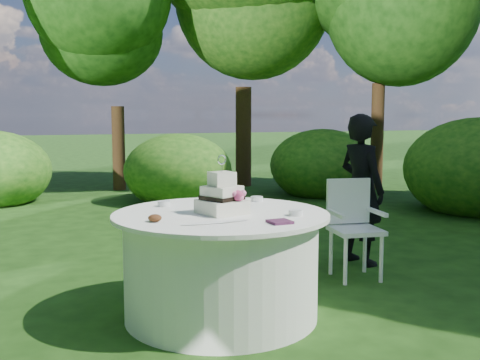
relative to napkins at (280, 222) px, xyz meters
The scene contains 9 objects.
ground 0.96m from the napkins, 111.88° to the left, with size 80.00×80.00×0.00m, color #16330E.
napkins is the anchor object (origin of this frame).
feather_plume 0.42m from the napkins, 157.33° to the left, with size 0.48×0.07×0.01m, color silver.
guest 2.10m from the napkins, 40.26° to the left, with size 0.54×0.35×1.48m, color black.
table 0.68m from the napkins, 111.88° to the left, with size 1.56×1.56×0.77m.
cake 0.54m from the napkins, 113.66° to the left, with size 0.35×0.35×0.42m.
chair 1.64m from the napkins, 38.55° to the left, with size 0.49×0.49×0.89m.
votives 0.69m from the napkins, 90.68° to the left, with size 0.86×0.86×0.04m.
petal_cups 0.73m from the napkins, 115.19° to the left, with size 0.94×0.67×0.05m.
Camera 1 is at (-1.44, -3.72, 1.47)m, focal length 42.00 mm.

